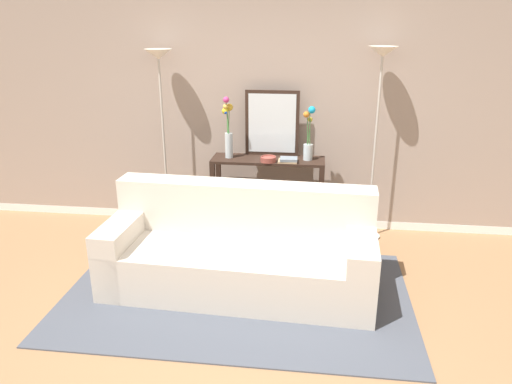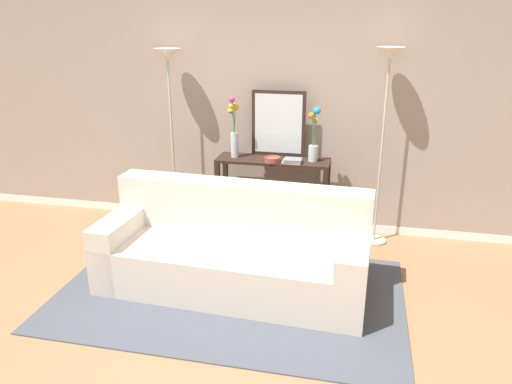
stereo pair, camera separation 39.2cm
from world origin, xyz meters
The scene contains 13 objects.
ground_plane centered at (0.00, 0.00, -0.01)m, with size 16.00×16.00×0.02m, color #936B47.
back_wall centered at (0.00, 2.32, 1.48)m, with size 12.00×0.15×2.97m.
area_rug centered at (-0.17, 0.67, 0.01)m, with size 2.92×1.80×0.01m.
couch centered at (-0.17, 0.83, 0.32)m, with size 2.31×0.97×0.88m.
console_table centered at (-0.04, 1.96, 0.58)m, with size 1.17×0.36×0.86m.
floor_lamp_left centered at (-1.17, 2.02, 1.53)m, with size 0.28×0.28×1.95m.
floor_lamp_right centered at (1.04, 2.02, 1.56)m, with size 0.28×0.28×1.99m.
wall_mirror centered at (-0.02, 2.11, 1.20)m, with size 0.56×0.02×0.68m.
vase_tall_flowers centered at (-0.46, 1.95, 1.15)m, with size 0.11×0.13×0.64m.
vase_short_flowers centered at (0.37, 1.96, 1.08)m, with size 0.12×0.12×0.56m.
fruit_bowl centered at (-0.03, 1.85, 0.88)m, with size 0.16×0.16×0.05m.
book_stack centered at (0.17, 1.86, 0.88)m, with size 0.20×0.16×0.04m.
book_row_under_console centered at (-0.35, 1.96, 0.06)m, with size 0.36×0.18×0.13m.
Camera 1 is at (0.44, -2.91, 2.24)m, focal length 34.20 mm.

